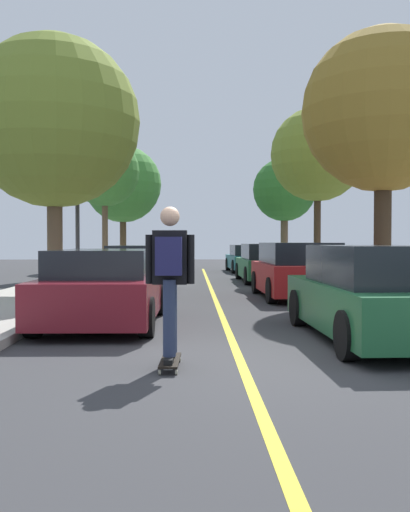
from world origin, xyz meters
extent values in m
plane|color=#353538|center=(0.00, 0.00, 0.00)|extent=(80.00, 80.00, 0.00)
cube|color=gold|center=(0.00, 4.00, 0.00)|extent=(0.12, 39.20, 0.01)
cube|color=maroon|center=(-2.17, 3.06, 0.53)|extent=(1.92, 4.15, 0.70)
cube|color=black|center=(-2.17, 3.16, 1.12)|extent=(1.68, 2.80, 0.47)
cylinder|color=black|center=(-1.31, 1.68, 0.32)|extent=(0.23, 0.64, 0.64)
cylinder|color=black|center=(-3.07, 1.70, 0.32)|extent=(0.23, 0.64, 0.64)
cylinder|color=black|center=(-1.28, 4.41, 0.32)|extent=(0.23, 0.64, 0.64)
cylinder|color=black|center=(-3.04, 4.43, 0.32)|extent=(0.23, 0.64, 0.64)
cube|color=#B7B7BC|center=(-2.17, 9.35, 0.51)|extent=(1.86, 4.23, 0.65)
cube|color=black|center=(-2.17, 9.47, 1.11)|extent=(1.61, 2.62, 0.55)
cylinder|color=black|center=(-1.39, 7.93, 0.32)|extent=(0.23, 0.64, 0.64)
cylinder|color=black|center=(-3.03, 7.97, 0.32)|extent=(0.23, 0.64, 0.64)
cylinder|color=black|center=(-1.32, 10.72, 0.32)|extent=(0.23, 0.64, 0.64)
cylinder|color=black|center=(-2.96, 10.76, 0.32)|extent=(0.23, 0.64, 0.64)
cube|color=#1E5B33|center=(2.17, 1.39, 0.52)|extent=(1.92, 4.41, 0.68)
cube|color=black|center=(2.18, 1.20, 1.15)|extent=(1.66, 2.71, 0.58)
cylinder|color=black|center=(1.29, 2.86, 0.32)|extent=(0.23, 0.64, 0.64)
cylinder|color=black|center=(2.99, 2.90, 0.32)|extent=(0.23, 0.64, 0.64)
cylinder|color=black|center=(1.36, -0.11, 0.32)|extent=(0.23, 0.64, 0.64)
cube|color=maroon|center=(2.17, 7.78, 0.55)|extent=(1.99, 4.14, 0.74)
cube|color=black|center=(2.18, 7.64, 1.20)|extent=(1.73, 2.82, 0.54)
cylinder|color=black|center=(1.26, 9.12, 0.32)|extent=(0.23, 0.64, 0.64)
cylinder|color=black|center=(3.03, 9.15, 0.32)|extent=(0.23, 0.64, 0.64)
cylinder|color=black|center=(1.32, 6.41, 0.32)|extent=(0.23, 0.64, 0.64)
cylinder|color=black|center=(3.09, 6.45, 0.32)|extent=(0.23, 0.64, 0.64)
cube|color=#1E5B33|center=(2.17, 13.83, 0.51)|extent=(1.96, 4.57, 0.67)
cube|color=black|center=(2.18, 13.67, 1.13)|extent=(1.71, 2.72, 0.56)
cylinder|color=black|center=(1.26, 15.39, 0.32)|extent=(0.23, 0.64, 0.64)
cylinder|color=black|center=(3.04, 15.42, 0.32)|extent=(0.23, 0.64, 0.64)
cylinder|color=black|center=(1.31, 12.25, 0.32)|extent=(0.23, 0.64, 0.64)
cylinder|color=black|center=(3.09, 12.27, 0.32)|extent=(0.23, 0.64, 0.64)
cube|color=#196066|center=(2.17, 20.70, 0.50)|extent=(1.98, 4.39, 0.64)
cube|color=black|center=(2.18, 20.57, 1.07)|extent=(1.69, 2.50, 0.51)
cylinder|color=black|center=(1.27, 22.13, 0.32)|extent=(0.24, 0.65, 0.64)
cylinder|color=black|center=(2.98, 22.19, 0.32)|extent=(0.24, 0.65, 0.64)
cylinder|color=black|center=(1.37, 19.21, 0.32)|extent=(0.24, 0.65, 0.64)
cylinder|color=black|center=(3.08, 19.27, 0.32)|extent=(0.24, 0.65, 0.64)
cylinder|color=brown|center=(-4.20, 7.83, 1.63)|extent=(0.40, 0.40, 2.99)
sphere|color=olive|center=(-4.20, 7.83, 4.63)|extent=(4.48, 4.48, 4.48)
cylinder|color=brown|center=(-4.20, 16.45, 1.77)|extent=(0.24, 0.24, 3.26)
sphere|color=#3D7F33|center=(-4.20, 16.45, 4.38)|extent=(2.87, 2.87, 2.87)
cylinder|color=#4C3823|center=(-4.20, 22.63, 1.69)|extent=(0.34, 0.34, 3.11)
sphere|color=#3D7F33|center=(-4.20, 22.63, 4.49)|extent=(4.00, 4.00, 4.00)
cylinder|color=#3D2D1E|center=(4.20, 7.03, 1.92)|extent=(0.43, 0.43, 3.55)
sphere|color=olive|center=(4.20, 7.03, 4.78)|extent=(4.08, 4.08, 4.08)
cylinder|color=#3D2D1E|center=(4.20, 14.48, 1.91)|extent=(0.27, 0.27, 3.53)
sphere|color=olive|center=(4.20, 14.48, 4.83)|extent=(3.59, 3.59, 3.59)
cylinder|color=brown|center=(4.20, 22.23, 1.65)|extent=(0.38, 0.38, 3.02)
sphere|color=#2D6B28|center=(4.20, 22.23, 4.18)|extent=(3.27, 3.27, 3.27)
cylinder|color=#38383D|center=(-3.92, 9.42, 2.72)|extent=(0.12, 0.12, 5.17)
cube|color=#EAE5C6|center=(-3.92, 9.42, 5.43)|extent=(0.36, 0.24, 0.20)
cube|color=black|center=(-0.86, -0.46, 0.09)|extent=(0.25, 0.85, 0.02)
cylinder|color=beige|center=(-0.95, -0.12, 0.03)|extent=(0.03, 0.06, 0.06)
cylinder|color=beige|center=(-0.76, -0.12, 0.03)|extent=(0.03, 0.06, 0.06)
cylinder|color=beige|center=(-0.97, -0.80, 0.03)|extent=(0.03, 0.06, 0.06)
cylinder|color=beige|center=(-0.78, -0.80, 0.03)|extent=(0.03, 0.06, 0.06)
cube|color=#99999E|center=(-0.85, -0.12, 0.07)|extent=(0.10, 0.04, 0.02)
cube|color=#99999E|center=(-0.87, -0.80, 0.07)|extent=(0.10, 0.04, 0.02)
cube|color=black|center=(-0.86, -0.24, 0.13)|extent=(0.11, 0.26, 0.06)
cube|color=black|center=(-0.87, -0.68, 0.13)|extent=(0.11, 0.26, 0.06)
cylinder|color=#283351|center=(-0.86, -0.34, 0.61)|extent=(0.15, 0.15, 0.89)
cylinder|color=#283351|center=(-0.87, -0.58, 0.61)|extent=(0.15, 0.15, 0.89)
cube|color=black|center=(-0.86, -0.46, 1.31)|extent=(0.41, 0.23, 0.63)
sphere|color=tan|center=(-0.86, -0.46, 1.80)|extent=(0.23, 0.23, 0.23)
cylinder|color=black|center=(-1.11, -0.45, 1.29)|extent=(0.09, 0.09, 0.58)
cylinder|color=black|center=(-0.62, -0.47, 1.29)|extent=(0.09, 0.09, 0.58)
cube|color=#1E1E4C|center=(-0.87, -0.66, 1.33)|extent=(0.31, 0.19, 0.44)
camera|label=1|loc=(-0.61, -7.16, 1.50)|focal=39.87mm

